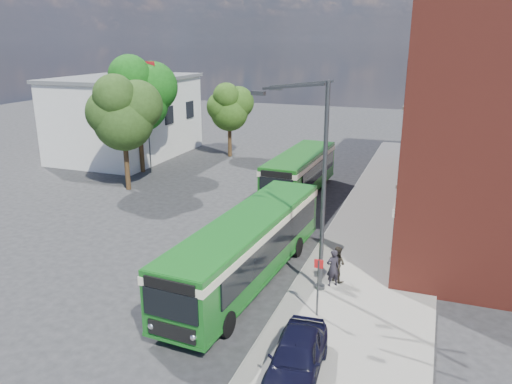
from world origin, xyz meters
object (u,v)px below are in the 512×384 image
at_px(street_lamp, 315,185).
at_px(bus_rear, 300,170).
at_px(bus_front, 248,243).
at_px(parked_car, 297,356).

relative_size(street_lamp, bus_rear, 0.91).
bearing_deg(bus_rear, bus_front, -84.52).
relative_size(bus_front, bus_rear, 1.29).
xyz_separation_m(street_lamp, parked_car, (1.00, -6.01, -3.95)).
distance_m(street_lamp, bus_front, 4.18).
bearing_deg(street_lamp, bus_rear, 107.74).
bearing_deg(bus_rear, street_lamp, -72.26).
bearing_deg(parked_car, street_lamp, 95.48).
bearing_deg(street_lamp, bus_front, -178.16).
distance_m(street_lamp, bus_rear, 14.22).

